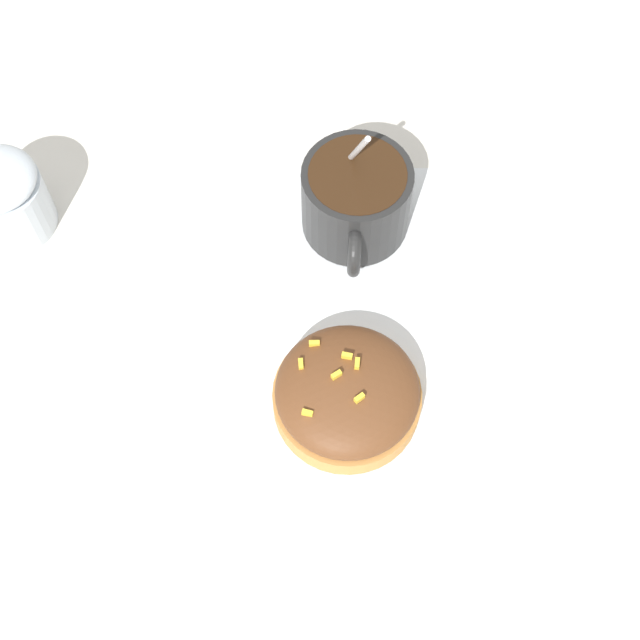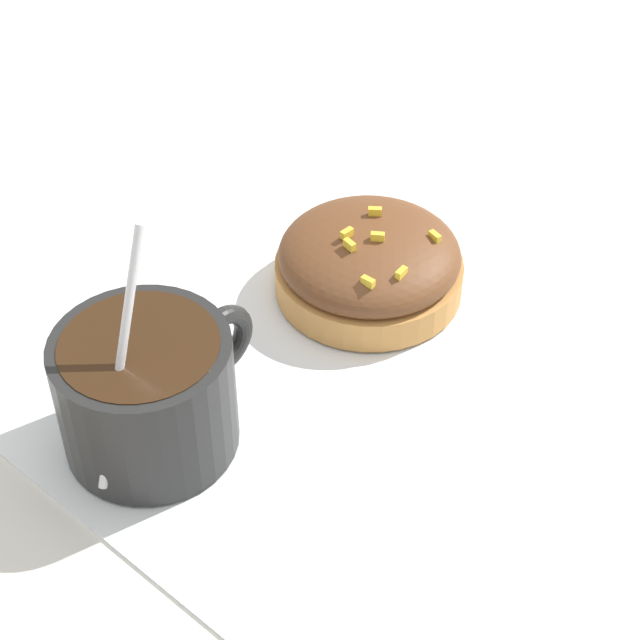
% 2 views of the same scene
% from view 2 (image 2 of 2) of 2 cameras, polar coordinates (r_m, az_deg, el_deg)
% --- Properties ---
extents(ground_plane, '(3.00, 3.00, 0.00)m').
position_cam_2_polar(ground_plane, '(0.54, -1.91, -2.24)').
color(ground_plane, silver).
extents(paper_napkin, '(0.27, 0.27, 0.00)m').
position_cam_2_polar(paper_napkin, '(0.53, -1.91, -2.13)').
color(paper_napkin, white).
rests_on(paper_napkin, ground_plane).
extents(coffee_cup, '(0.11, 0.08, 0.12)m').
position_cam_2_polar(coffee_cup, '(0.48, -9.17, -3.57)').
color(coffee_cup, black).
rests_on(coffee_cup, paper_napkin).
extents(frosted_pastry, '(0.10, 0.10, 0.04)m').
position_cam_2_polar(frosted_pastry, '(0.56, 2.36, 3.23)').
color(frosted_pastry, '#C18442').
rests_on(frosted_pastry, paper_napkin).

